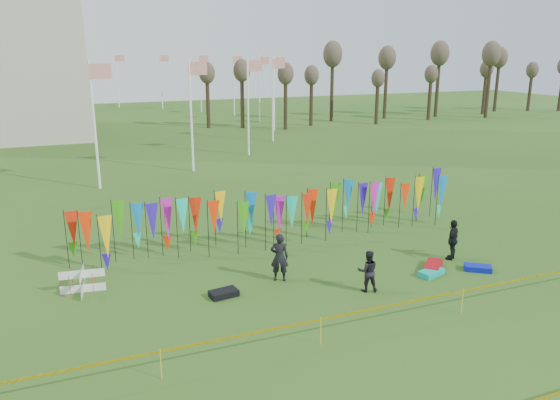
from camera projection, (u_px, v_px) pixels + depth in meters
name	position (u px, v px, depth m)	size (l,w,h in m)	color
ground	(356.00, 309.00, 18.67)	(160.00, 160.00, 0.00)	#234B15
flagpole_ring	(1.00, 96.00, 55.40)	(57.40, 56.16, 8.00)	white
banner_row	(282.00, 209.00, 24.87)	(18.64, 0.64, 2.45)	black
caution_tape_near	(376.00, 310.00, 16.95)	(26.00, 0.02, 0.90)	yellow
tree_line	(406.00, 69.00, 67.90)	(53.92, 1.92, 7.84)	#3C2E1E
box_kite	(82.00, 281.00, 19.83)	(0.81, 0.81, 0.90)	red
person_left	(279.00, 257.00, 20.78)	(0.69, 0.51, 1.90)	black
person_mid	(368.00, 271.00, 19.91)	(0.76, 0.47, 1.56)	black
person_right	(453.00, 240.00, 22.92)	(1.02, 0.58, 1.74)	black
kite_bag_turquoise	(431.00, 273.00, 21.47)	(1.08, 0.54, 0.22)	#0BB3AC
kite_bag_blue	(478.00, 268.00, 21.92)	(1.05, 0.55, 0.22)	#0B1BB9
kite_bag_red	(433.00, 266.00, 22.10)	(1.28, 0.59, 0.24)	#AF0B12
kite_bag_black	(224.00, 293.00, 19.63)	(1.00, 0.58, 0.23)	black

